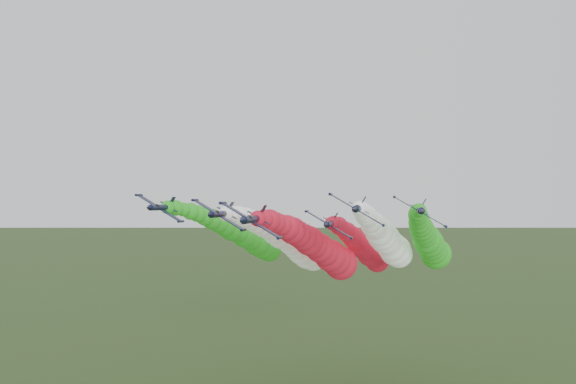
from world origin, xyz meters
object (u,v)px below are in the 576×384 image
(jet_inner_left, at_px, (294,244))
(jet_outer_left, at_px, (245,236))
(jet_trail, at_px, (364,248))
(jet_inner_right, at_px, (387,240))
(jet_outer_right, at_px, (429,242))
(jet_lead, at_px, (321,250))

(jet_inner_left, height_order, jet_outer_left, jet_outer_left)
(jet_inner_left, bearing_deg, jet_outer_left, 150.33)
(jet_inner_left, relative_size, jet_trail, 1.00)
(jet_inner_right, bearing_deg, jet_trail, 112.95)
(jet_outer_right, bearing_deg, jet_outer_left, 179.31)
(jet_trail, bearing_deg, jet_outer_left, -170.20)
(jet_outer_left, distance_m, jet_trail, 28.85)
(jet_lead, bearing_deg, jet_outer_right, 39.05)
(jet_outer_right, bearing_deg, jet_inner_right, -141.30)
(jet_lead, xyz_separation_m, jet_inner_right, (12.89, 10.55, 1.40))
(jet_lead, xyz_separation_m, jet_trail, (7.42, 23.46, -1.31))
(jet_inner_right, relative_size, jet_outer_left, 1.00)
(jet_inner_left, relative_size, jet_outer_left, 1.00)
(jet_outer_left, height_order, jet_trail, jet_outer_left)
(jet_outer_right, distance_m, jet_trail, 15.92)
(jet_outer_right, bearing_deg, jet_trail, 159.98)
(jet_inner_left, bearing_deg, jet_outer_right, 13.31)
(jet_inner_right, distance_m, jet_trail, 14.28)
(jet_outer_left, bearing_deg, jet_inner_left, -29.67)
(jet_inner_left, height_order, jet_outer_right, jet_outer_right)
(jet_lead, distance_m, jet_inner_right, 16.72)
(jet_outer_right, height_order, jet_trail, jet_outer_right)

